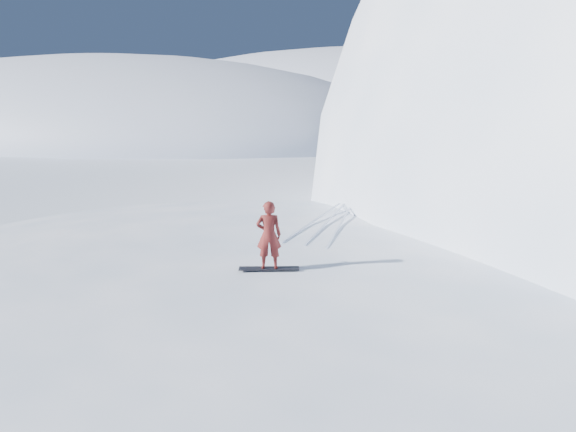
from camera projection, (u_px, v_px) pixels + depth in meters
name	position (u px, v px, depth m)	size (l,w,h in m)	color
ground	(249.00, 371.00, 12.30)	(400.00, 400.00, 0.00)	white
near_ridge	(335.00, 331.00, 14.46)	(36.00, 28.00, 4.80)	white
far_ridge_a	(95.00, 134.00, 95.43)	(120.00, 70.00, 28.00)	white
far_ridge_c	(343.00, 125.00, 125.52)	(140.00, 90.00, 36.00)	white
wind_bumps	(272.00, 332.00, 14.39)	(16.00, 14.40, 1.00)	white
snowboard	(269.00, 268.00, 12.31)	(1.45, 0.27, 0.02)	black
snowboarder	(269.00, 235.00, 12.12)	(0.60, 0.39, 1.64)	maroon
vapor_plume	(85.00, 152.00, 62.46)	(9.40, 7.52, 6.58)	white
board_tracks	(328.00, 221.00, 17.05)	(2.00, 5.98, 0.04)	silver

